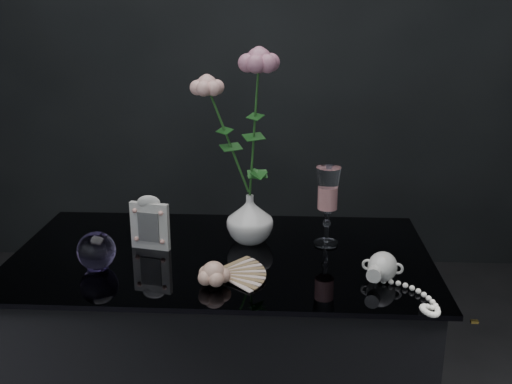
# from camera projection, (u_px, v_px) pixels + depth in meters

# --- Properties ---
(table) EXTENTS (1.05, 0.58, 0.76)m
(table) POSITION_uv_depth(u_px,v_px,m) (224.00, 382.00, 1.63)
(table) COLOR black
(table) RESTS_ON ground
(vase) EXTENTS (0.13, 0.13, 0.13)m
(vase) POSITION_uv_depth(u_px,v_px,m) (250.00, 218.00, 1.57)
(vase) COLOR white
(vase) RESTS_ON table
(wine_glass) EXTENTS (0.08, 0.08, 0.21)m
(wine_glass) POSITION_uv_depth(u_px,v_px,m) (327.00, 207.00, 1.54)
(wine_glass) COLOR white
(wine_glass) RESTS_ON table
(picture_frame) EXTENTS (0.12, 0.10, 0.14)m
(picture_frame) POSITION_uv_depth(u_px,v_px,m) (150.00, 222.00, 1.53)
(picture_frame) COLOR silver
(picture_frame) RESTS_ON table
(paperweight) EXTENTS (0.10, 0.10, 0.09)m
(paperweight) POSITION_uv_depth(u_px,v_px,m) (96.00, 251.00, 1.42)
(paperweight) COLOR #9B81D2
(paperweight) RESTS_ON table
(paper_fan) EXTENTS (0.25, 0.23, 0.02)m
(paper_fan) POSITION_uv_depth(u_px,v_px,m) (220.00, 273.00, 1.38)
(paper_fan) COLOR beige
(paper_fan) RESTS_ON table
(loose_rose) EXTENTS (0.14, 0.17, 0.06)m
(loose_rose) POSITION_uv_depth(u_px,v_px,m) (214.00, 273.00, 1.34)
(loose_rose) COLOR #DFA890
(loose_rose) RESTS_ON table
(pearl_jar) EXTENTS (0.29, 0.29, 0.07)m
(pearl_jar) POSITION_uv_depth(u_px,v_px,m) (383.00, 265.00, 1.36)
(pearl_jar) COLOR white
(pearl_jar) RESTS_ON table
(roses) EXTENTS (0.21, 0.11, 0.43)m
(roses) POSITION_uv_depth(u_px,v_px,m) (241.00, 121.00, 1.49)
(roses) COLOR #FCAFA6
(roses) RESTS_ON vase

